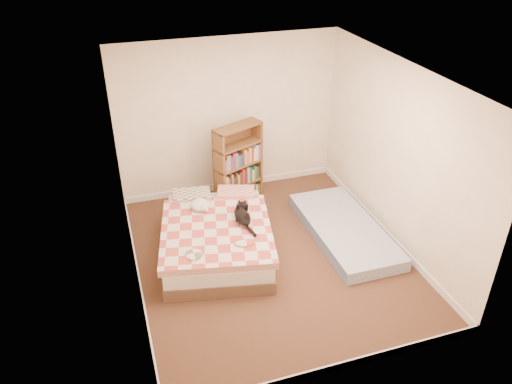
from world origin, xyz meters
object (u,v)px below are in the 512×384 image
object	(u,v)px
bed	(216,235)
white_dog	(201,205)
bookshelf	(238,173)
floor_mattress	(344,230)
black_cat	(242,215)

from	to	relation	value
bed	white_dog	world-z (taller)	white_dog
bookshelf	floor_mattress	world-z (taller)	bookshelf
floor_mattress	black_cat	size ratio (longest dim) A/B	2.78
bed	black_cat	world-z (taller)	black_cat
white_dog	floor_mattress	bearing A→B (deg)	7.94
bookshelf	white_dog	distance (m)	1.11
floor_mattress	white_dog	xyz separation A→B (m)	(-1.94, 0.59, 0.44)
bed	white_dog	xyz separation A→B (m)	(-0.12, 0.36, 0.30)
bed	floor_mattress	size ratio (longest dim) A/B	1.08
bed	black_cat	bearing A→B (deg)	1.21
bookshelf	bed	bearing A→B (deg)	-142.81
floor_mattress	white_dog	world-z (taller)	white_dog
bookshelf	floor_mattress	xyz separation A→B (m)	(1.17, -1.39, -0.41)
white_dog	black_cat	bearing A→B (deg)	-17.25
floor_mattress	white_dog	bearing A→B (deg)	163.39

